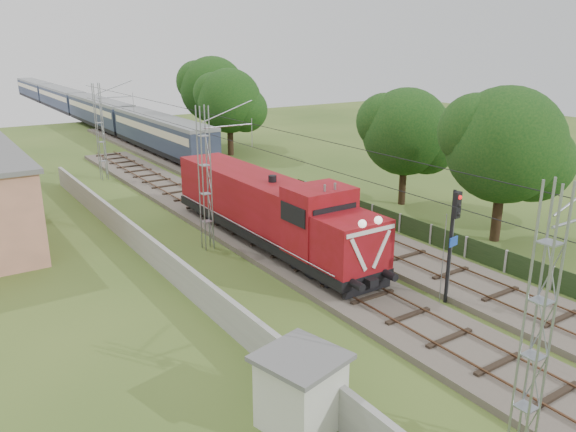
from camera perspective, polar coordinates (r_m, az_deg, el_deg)
ground at (r=24.65m, az=10.95°, el=-10.06°), size 140.00×140.00×0.00m
track_main at (r=29.44m, az=1.44°, el=-4.67°), size 4.20×70.00×0.45m
track_side at (r=42.41m, az=-3.10°, el=2.22°), size 4.20×80.00×0.45m
catenary at (r=31.00m, az=-8.34°, el=3.79°), size 3.31×70.00×8.00m
boundary_wall at (r=30.67m, az=-14.07°, el=-3.15°), size 0.25×40.00×1.50m
fence at (r=31.79m, az=17.63°, el=-3.02°), size 0.12×32.00×1.20m
locomotive at (r=31.40m, az=-2.04°, el=0.77°), size 3.05×17.39×4.42m
coach_rake at (r=90.16m, az=-20.52°, el=10.65°), size 2.91×86.74×3.36m
signal_post at (r=25.10m, az=16.46°, el=-1.09°), size 0.57×0.45×5.21m
relay_hut at (r=17.57m, az=1.31°, el=-17.29°), size 2.83×2.83×2.42m
tree_a at (r=33.96m, az=21.28°, el=6.62°), size 6.91×6.58×8.95m
tree_b at (r=40.22m, az=11.96°, el=8.28°), size 6.37×6.06×8.25m
tree_c at (r=57.77m, az=-5.91°, el=11.50°), size 6.74×6.42×8.74m
tree_d at (r=64.13m, az=-7.57°, el=12.57°), size 7.51×7.16×9.74m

